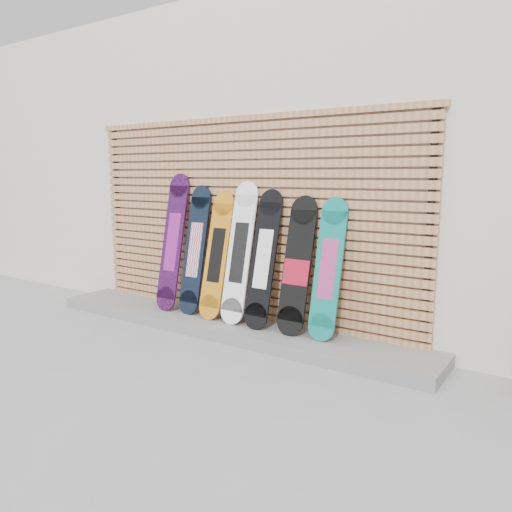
% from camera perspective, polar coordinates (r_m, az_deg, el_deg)
% --- Properties ---
extents(ground, '(80.00, 80.00, 0.00)m').
position_cam_1_polar(ground, '(4.89, -6.96, -10.86)').
color(ground, gray).
rests_on(ground, ground).
extents(building, '(12.00, 5.00, 3.60)m').
position_cam_1_polar(building, '(7.40, 14.20, 9.95)').
color(building, beige).
rests_on(building, ground).
extents(concrete_step, '(4.60, 0.70, 0.12)m').
position_cam_1_polar(concrete_step, '(5.46, -3.46, -7.97)').
color(concrete_step, slate).
rests_on(concrete_step, ground).
extents(slat_wall, '(4.26, 0.08, 2.29)m').
position_cam_1_polar(slat_wall, '(5.47, -1.73, 4.34)').
color(slat_wall, '#AF7449').
rests_on(slat_wall, ground).
extents(snowboard_0, '(0.28, 0.36, 1.58)m').
position_cam_1_polar(snowboard_0, '(5.87, -9.50, 1.59)').
color(snowboard_0, black).
rests_on(snowboard_0, concrete_step).
extents(snowboard_1, '(0.27, 0.33, 1.44)m').
position_cam_1_polar(snowboard_1, '(5.68, -6.99, 0.71)').
color(snowboard_1, black).
rests_on(snowboard_1, concrete_step).
extents(snowboard_2, '(0.28, 0.36, 1.38)m').
position_cam_1_polar(snowboard_2, '(5.46, -4.50, 0.09)').
color(snowboard_2, orange).
rests_on(snowboard_2, concrete_step).
extents(snowboard_3, '(0.28, 0.36, 1.49)m').
position_cam_1_polar(snowboard_3, '(5.27, -1.91, 0.39)').
color(snowboard_3, white).
rests_on(snowboard_3, concrete_step).
extents(snowboard_4, '(0.28, 0.37, 1.42)m').
position_cam_1_polar(snowboard_4, '(5.10, 0.86, -0.34)').
color(snowboard_4, black).
rests_on(snowboard_4, concrete_step).
extents(snowboard_5, '(0.29, 0.35, 1.36)m').
position_cam_1_polar(snowboard_5, '(4.92, 4.72, -1.18)').
color(snowboard_5, black).
rests_on(snowboard_5, concrete_step).
extents(snowboard_6, '(0.27, 0.32, 1.35)m').
position_cam_1_polar(snowboard_6, '(4.78, 8.24, -1.48)').
color(snowboard_6, '#0C7A72').
rests_on(snowboard_6, concrete_step).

